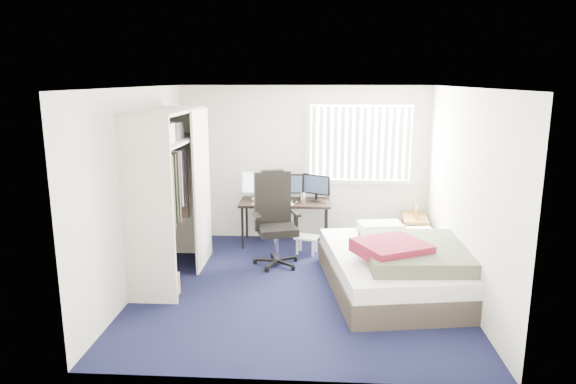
{
  "coord_description": "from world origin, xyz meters",
  "views": [
    {
      "loc": [
        0.24,
        -6.15,
        2.6
      ],
      "look_at": [
        -0.16,
        0.4,
        1.15
      ],
      "focal_mm": 32.0,
      "sensor_mm": 36.0,
      "label": 1
    }
  ],
  "objects_px": {
    "bed": "(399,266)",
    "office_chair": "(275,228)",
    "nightstand": "(415,220)",
    "desk": "(285,199)"
  },
  "relations": [
    {
      "from": "bed",
      "to": "office_chair",
      "type": "bearing_deg",
      "value": 152.71
    },
    {
      "from": "nightstand",
      "to": "bed",
      "type": "bearing_deg",
      "value": -106.03
    },
    {
      "from": "office_chair",
      "to": "nightstand",
      "type": "height_order",
      "value": "office_chair"
    },
    {
      "from": "office_chair",
      "to": "bed",
      "type": "bearing_deg",
      "value": -27.29
    },
    {
      "from": "desk",
      "to": "bed",
      "type": "bearing_deg",
      "value": -48.54
    },
    {
      "from": "nightstand",
      "to": "office_chair",
      "type": "bearing_deg",
      "value": -158.59
    },
    {
      "from": "nightstand",
      "to": "desk",
      "type": "bearing_deg",
      "value": 177.79
    },
    {
      "from": "desk",
      "to": "nightstand",
      "type": "distance_m",
      "value": 2.05
    },
    {
      "from": "nightstand",
      "to": "bed",
      "type": "height_order",
      "value": "bed"
    },
    {
      "from": "office_chair",
      "to": "nightstand",
      "type": "bearing_deg",
      "value": 21.41
    }
  ]
}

